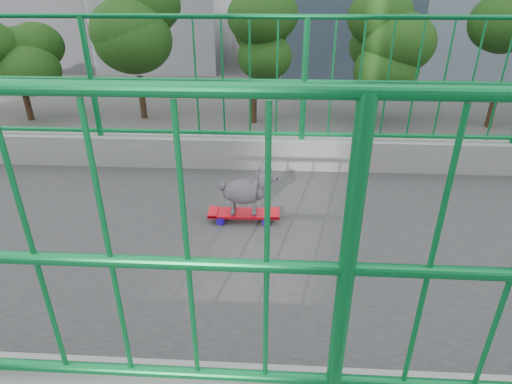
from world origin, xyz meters
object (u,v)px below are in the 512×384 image
at_px(poodle, 247,189).
at_px(car_4, 334,149).
at_px(skateboard, 244,214).
at_px(car_3, 265,172).

distance_m(poodle, car_4, 19.87).
xyz_separation_m(poodle, car_4, (-18.48, 3.22, -6.53)).
bearing_deg(skateboard, poodle, 90.00).
xyz_separation_m(poodle, car_3, (-15.28, -0.38, -6.60)).
xyz_separation_m(car_3, car_4, (-3.20, 3.60, 0.07)).
bearing_deg(car_4, car_3, 131.63).
height_order(car_3, car_4, car_4).
bearing_deg(car_3, poodle, -178.58).
distance_m(poodle, car_3, 16.65).
xyz_separation_m(skateboard, car_4, (-18.49, 3.25, -6.31)).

